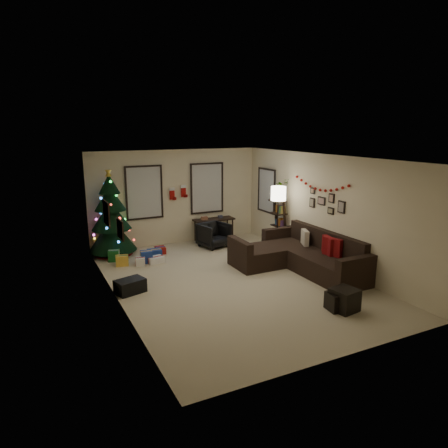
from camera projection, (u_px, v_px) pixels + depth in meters
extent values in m
plane|color=#C3B593|center=(232.00, 280.00, 9.15)|extent=(7.00, 7.00, 0.00)
plane|color=white|center=(233.00, 158.00, 8.53)|extent=(7.00, 7.00, 0.00)
plane|color=beige|center=(176.00, 197.00, 11.89)|extent=(5.00, 0.00, 5.00)
plane|color=beige|center=(347.00, 271.00, 5.79)|extent=(5.00, 0.00, 5.00)
plane|color=beige|center=(114.00, 234.00, 7.76)|extent=(0.00, 7.00, 7.00)
plane|color=beige|center=(324.00, 211.00, 9.92)|extent=(0.00, 7.00, 7.00)
cube|color=#728CB2|center=(144.00, 193.00, 11.41)|extent=(0.94, 0.02, 1.35)
cube|color=beige|center=(144.00, 193.00, 11.41)|extent=(0.94, 0.03, 1.35)
cube|color=#728CB2|center=(207.00, 188.00, 12.23)|extent=(0.94, 0.02, 1.35)
cube|color=beige|center=(207.00, 188.00, 12.23)|extent=(0.94, 0.03, 1.35)
cube|color=#728CB2|center=(267.00, 191.00, 12.10)|extent=(0.05, 0.27, 1.17)
cube|color=beige|center=(267.00, 191.00, 12.10)|extent=(0.05, 0.45, 1.17)
cylinder|color=black|center=(113.00, 249.00, 11.02)|extent=(0.09, 0.09, 0.28)
cone|color=black|center=(112.00, 234.00, 10.92)|extent=(1.25, 1.25, 0.88)
cone|color=black|center=(111.00, 215.00, 10.81)|extent=(1.03, 1.03, 0.74)
cone|color=black|center=(110.00, 198.00, 10.70)|extent=(0.81, 0.81, 0.65)
cone|color=black|center=(109.00, 184.00, 10.62)|extent=(0.55, 0.55, 0.51)
cylinder|color=maroon|center=(113.00, 253.00, 11.05)|extent=(1.01, 1.01, 0.04)
cube|color=navy|center=(155.00, 254.00, 10.72)|extent=(0.35, 0.28, 0.22)
cube|color=silver|center=(155.00, 260.00, 10.34)|extent=(0.40, 0.30, 0.15)
cube|color=gold|center=(122.00, 261.00, 10.11)|extent=(0.30, 0.22, 0.25)
cube|color=maroon|center=(160.00, 250.00, 11.09)|extent=(0.25, 0.30, 0.18)
cube|color=#14591E|center=(114.00, 256.00, 10.46)|extent=(0.26, 0.26, 0.28)
cube|color=navy|center=(146.00, 257.00, 10.32)|extent=(0.28, 0.25, 0.30)
cube|color=silver|center=(140.00, 262.00, 10.11)|extent=(0.22, 0.22, 0.20)
cube|color=black|center=(312.00, 261.00, 9.77)|extent=(0.98, 2.62, 0.46)
cube|color=black|center=(327.00, 240.00, 9.84)|extent=(0.20, 2.62, 0.46)
cube|color=black|center=(356.00, 274.00, 8.51)|extent=(0.98, 0.20, 0.72)
cube|color=black|center=(279.00, 241.00, 10.97)|extent=(0.98, 0.20, 0.72)
cube|color=black|center=(260.00, 257.00, 10.08)|extent=(0.93, 0.98, 0.46)
cube|color=black|center=(240.00, 255.00, 9.81)|extent=(0.18, 0.98, 0.72)
cube|color=maroon|center=(332.00, 248.00, 9.35)|extent=(0.24, 0.48, 0.46)
cube|color=maroon|center=(328.00, 246.00, 9.48)|extent=(0.24, 0.47, 0.45)
cube|color=#C0B39B|center=(305.00, 238.00, 10.24)|extent=(0.26, 0.41, 0.40)
cube|color=black|center=(344.00, 300.00, 7.62)|extent=(0.51, 0.51, 0.42)
cube|color=black|center=(337.00, 301.00, 7.64)|extent=(0.39, 0.39, 0.33)
cube|color=black|center=(214.00, 219.00, 12.27)|extent=(1.22, 0.44, 0.04)
cylinder|color=black|center=(200.00, 234.00, 11.96)|extent=(0.04, 0.04, 0.61)
cylinder|color=black|center=(195.00, 231.00, 12.27)|extent=(0.04, 0.04, 0.61)
cylinder|color=black|center=(233.00, 230.00, 12.42)|extent=(0.04, 0.04, 0.61)
cylinder|color=black|center=(227.00, 227.00, 12.73)|extent=(0.04, 0.04, 0.61)
imported|color=black|center=(214.00, 235.00, 11.64)|extent=(0.80, 0.77, 0.70)
cube|color=black|center=(285.00, 223.00, 11.17)|extent=(0.05, 0.05, 1.59)
cube|color=black|center=(276.00, 219.00, 11.54)|extent=(0.05, 0.05, 1.59)
cube|color=black|center=(279.00, 238.00, 11.45)|extent=(0.30, 0.44, 0.03)
cube|color=black|center=(279.00, 226.00, 11.37)|extent=(0.30, 0.44, 0.03)
cube|color=black|center=(280.00, 213.00, 11.29)|extent=(0.30, 0.44, 0.03)
cube|color=black|center=(280.00, 200.00, 11.21)|extent=(0.30, 0.44, 0.03)
imported|color=#4C4C4C|center=(282.00, 184.00, 11.06)|extent=(0.53, 0.47, 0.52)
cylinder|color=black|center=(277.00, 254.00, 11.01)|extent=(0.32, 0.32, 0.03)
cylinder|color=black|center=(277.00, 225.00, 10.83)|extent=(0.03, 0.03, 1.53)
cylinder|color=white|center=(278.00, 193.00, 10.63)|extent=(0.39, 0.39, 0.36)
cube|color=black|center=(106.00, 213.00, 8.41)|extent=(0.04, 0.60, 0.50)
cube|color=tan|center=(106.00, 213.00, 8.41)|extent=(0.01, 0.54, 0.45)
cube|color=black|center=(120.00, 229.00, 7.34)|extent=(0.04, 0.45, 0.35)
cube|color=beige|center=(120.00, 229.00, 7.34)|extent=(0.01, 0.41, 0.31)
cube|color=black|center=(342.00, 207.00, 9.34)|extent=(0.03, 0.22, 0.28)
cube|color=black|center=(332.00, 198.00, 9.61)|extent=(0.03, 0.18, 0.22)
cube|color=black|center=(331.00, 211.00, 9.68)|extent=(0.03, 0.20, 0.16)
cube|color=black|center=(322.00, 201.00, 9.94)|extent=(0.03, 0.26, 0.20)
cube|color=black|center=(312.00, 203.00, 10.27)|extent=(0.03, 0.18, 0.24)
cube|color=black|center=(313.00, 191.00, 10.20)|extent=(0.03, 0.16, 0.16)
cube|color=#990F0C|center=(172.00, 194.00, 11.75)|extent=(0.14, 0.04, 0.30)
cube|color=white|center=(172.00, 189.00, 11.72)|extent=(0.16, 0.05, 0.08)
cube|color=#990F0C|center=(174.00, 199.00, 11.81)|extent=(0.10, 0.04, 0.08)
cube|color=#990F0C|center=(183.00, 192.00, 11.84)|extent=(0.14, 0.04, 0.30)
cube|color=white|center=(183.00, 186.00, 11.81)|extent=(0.16, 0.05, 0.08)
cube|color=#990F0C|center=(186.00, 196.00, 11.90)|extent=(0.10, 0.04, 0.08)
cube|color=black|center=(130.00, 286.00, 8.44)|extent=(0.66, 0.53, 0.29)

